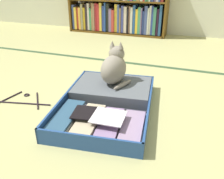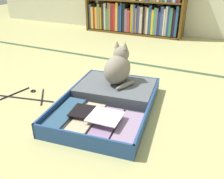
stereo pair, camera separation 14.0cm
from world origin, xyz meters
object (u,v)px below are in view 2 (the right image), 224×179
Objects in this scene: open_suitcase at (109,100)px; black_cat at (118,68)px; bookshelf at (134,2)px; clothes_hanger at (27,96)px.

black_cat reaches higher than open_suitcase.
bookshelf is at bearing 107.58° from black_cat.
clothes_hanger is at bearing -150.98° from black_cat.
bookshelf reaches higher than black_cat.
bookshelf is 4.83× the size of black_cat.
black_cat is 0.67× the size of clothes_hanger.
clothes_hanger is (-0.61, -0.14, -0.04)m from open_suitcase.
open_suitcase is at bearing -85.48° from black_cat.
open_suitcase is at bearing -73.54° from bookshelf.
black_cat is 0.72m from clothes_hanger.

